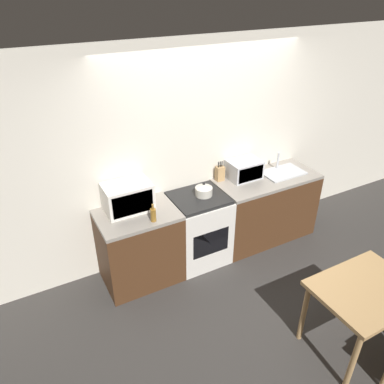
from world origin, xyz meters
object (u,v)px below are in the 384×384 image
object	(u,v)px
toaster_oven	(244,169)
dining_table	(366,296)
microwave	(128,197)
kettle	(204,190)
stove_range	(198,228)
bottle	(153,215)

from	to	relation	value
toaster_oven	dining_table	size ratio (longest dim) A/B	0.44
microwave	dining_table	xyz separation A→B (m)	(1.50, -1.96, -0.42)
kettle	dining_table	bearing A→B (deg)	-71.44
stove_range	kettle	world-z (taller)	kettle
kettle	stove_range	bearing A→B (deg)	-175.96
microwave	stove_range	bearing A→B (deg)	-8.42
kettle	microwave	world-z (taller)	microwave
stove_range	bottle	world-z (taller)	bottle
toaster_oven	stove_range	bearing A→B (deg)	-169.28
kettle	bottle	size ratio (longest dim) A/B	1.01
stove_range	dining_table	distance (m)	1.98
kettle	bottle	xyz separation A→B (m)	(-0.73, -0.22, 0.01)
kettle	microwave	bearing A→B (deg)	172.56
bottle	toaster_oven	xyz separation A→B (m)	(1.38, 0.35, 0.04)
toaster_oven	dining_table	world-z (taller)	toaster_oven
stove_range	microwave	xyz separation A→B (m)	(-0.81, 0.12, 0.61)
dining_table	microwave	bearing A→B (deg)	127.36
bottle	microwave	bearing A→B (deg)	114.73
kettle	bottle	world-z (taller)	bottle
kettle	dining_table	xyz separation A→B (m)	(0.62, -1.85, -0.33)
microwave	toaster_oven	xyz separation A→B (m)	(1.54, 0.02, -0.04)
microwave	dining_table	world-z (taller)	microwave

